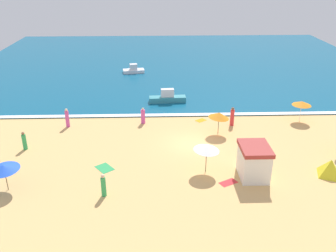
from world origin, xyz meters
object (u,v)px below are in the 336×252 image
Objects in this scene: beach_umbrella_1 at (4,167)px; beach_tent at (330,168)px; beachgoer_5 at (67,118)px; beachgoer_1 at (24,141)px; beachgoer_3 at (143,116)px; beachgoer_0 at (232,117)px; small_boat_0 at (167,98)px; small_boat_1 at (134,70)px; beachgoer_2 at (103,186)px; beach_umbrella_0 at (219,115)px; lifeguard_cabana at (254,161)px; beach_umbrella_3 at (302,103)px; beach_umbrella_4 at (207,148)px.

beach_umbrella_1 is 1.32× the size of beach_tent.
beachgoer_1 is at bearing -119.84° from beachgoer_5.
beachgoer_1 is at bearing -152.31° from beachgoer_3.
beachgoer_0 is at bearing -0.69° from beachgoer_5.
beachgoer_5 reaches higher than small_boat_0.
beachgoer_0 is 20.86m from small_boat_1.
beachgoer_0 is at bearing 46.14° from beachgoer_2.
beach_umbrella_0 is at bearing 45.66° from beachgoer_2.
beachgoer_3 is at bearing -84.02° from small_boat_1.
beach_umbrella_1 reaches higher than beachgoer_3.
beachgoer_3 is 17.49m from small_boat_1.
lifeguard_cabana is 0.86× the size of small_boat_1.
beach_umbrella_3 reaches higher than beachgoer_3.
beach_umbrella_0 is 9.27m from small_boat_0.
beach_umbrella_1 is (-17.00, -1.13, 0.51)m from lifeguard_cabana.
beach_umbrella_1 is 1.74× the size of beachgoer_1.
beachgoer_1 is (-17.73, 4.80, -0.50)m from lifeguard_cabana.
small_boat_0 reaches higher than beachgoer_1.
small_boat_0 is at bearing 126.01° from beach_tent.
small_boat_1 is (-4.34, 11.87, -0.09)m from small_boat_0.
small_boat_0 is (2.51, 5.52, -0.15)m from beachgoer_3.
beach_umbrella_3 reaches higher than small_boat_0.
beachgoer_0 is (0.26, 9.04, -0.38)m from lifeguard_cabana.
lifeguard_cabana is 1.46× the size of beachgoer_0.
small_boat_0 reaches higher than beachgoer_3.
beach_umbrella_0 is 1.36× the size of beachgoer_1.
beach_umbrella_1 is at bearing -151.93° from beach_umbrella_0.
beach_umbrella_3 is 0.88× the size of beach_umbrella_4.
beach_umbrella_3 is 1.23× the size of beachgoer_2.
beach_umbrella_0 is at bearing -162.39° from beach_umbrella_3.
beach_umbrella_0 is 6.73m from beach_umbrella_4.
lifeguard_cabana is 5.61m from beach_tent.
beach_umbrella_4 is 0.75× the size of small_boat_1.
beach_umbrella_3 is at bearing 41.35° from beach_umbrella_4.
small_boat_0 is (11.36, 16.48, -1.17)m from beach_umbrella_1.
beachgoer_5 is at bearing 144.63° from beach_umbrella_4.
beachgoer_1 reaches higher than small_boat_1.
beachgoer_3 is at bearing 174.70° from beachgoer_0.
beachgoer_3 is (9.58, 5.03, -0.01)m from beachgoer_1.
beachgoer_0 is 1.15× the size of beachgoer_3.
beach_umbrella_0 reaches higher than beach_tent.
beach_umbrella_0 is 8.81m from beach_umbrella_3.
beach_umbrella_4 is at bearing 174.45° from beach_tent.
beach_umbrella_3 is at bearing 81.53° from beach_tent.
beach_umbrella_0 is 21.82m from small_boat_1.
beach_tent is (-1.48, -9.97, -1.17)m from beach_umbrella_3.
beach_umbrella_0 is 1.31× the size of beachgoer_2.
beach_umbrella_4 is 14.82m from small_boat_0.
beachgoer_2 is at bearing -105.30° from small_boat_0.
beachgoer_3 is (-4.86, 9.04, -1.22)m from beach_umbrella_4.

